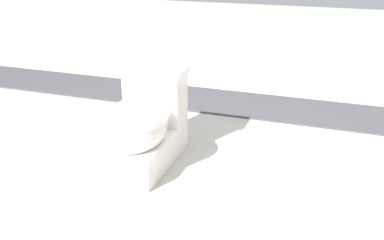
% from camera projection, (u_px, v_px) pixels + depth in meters
% --- Properties ---
extents(ground_plane, '(14.00, 14.00, 0.00)m').
position_uv_depth(ground_plane, '(168.00, 164.00, 2.56)').
color(ground_plane, '#A8A59E').
extents(gravel_strip, '(0.56, 8.00, 0.01)m').
position_uv_depth(gravel_strip, '(286.00, 109.00, 3.37)').
color(gravel_strip, '#423F44').
rests_on(gravel_strip, ground).
extents(toilet, '(0.64, 0.40, 0.52)m').
position_uv_depth(toilet, '(141.00, 127.00, 2.49)').
color(toilet, white).
rests_on(toilet, ground).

